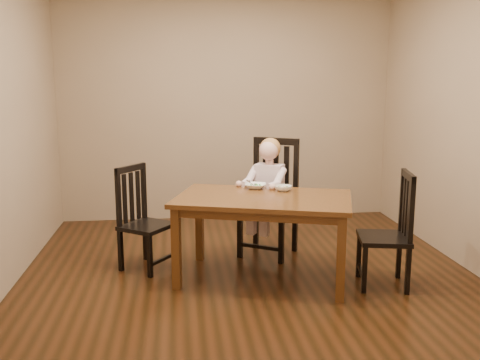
{
  "coord_description": "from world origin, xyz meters",
  "views": [
    {
      "loc": [
        -0.61,
        -4.49,
        1.72
      ],
      "look_at": [
        -0.04,
        0.25,
        0.8
      ],
      "focal_mm": 40.0,
      "sensor_mm": 36.0,
      "label": 1
    }
  ],
  "objects": [
    {
      "name": "bowl_veg",
      "position": [
        0.32,
        0.08,
        0.75
      ],
      "size": [
        0.18,
        0.18,
        0.05
      ],
      "primitive_type": "imported",
      "rotation": [
        0.0,
        0.0,
        0.18
      ],
      "color": "white",
      "rests_on": "dining_table"
    },
    {
      "name": "fork",
      "position": [
        0.05,
        0.2,
        0.77
      ],
      "size": [
        0.07,
        0.11,
        0.05
      ],
      "rotation": [
        0.0,
        0.0,
        0.51
      ],
      "color": "silver",
      "rests_on": "bowl_peas"
    },
    {
      "name": "bowl_peas",
      "position": [
        0.09,
        0.21,
        0.75
      ],
      "size": [
        0.24,
        0.24,
        0.05
      ],
      "primitive_type": "imported",
      "rotation": [
        0.0,
        0.0,
        -0.34
      ],
      "color": "white",
      "rests_on": "dining_table"
    },
    {
      "name": "chair_left",
      "position": [
        -0.93,
        0.28,
        0.45
      ],
      "size": [
        0.55,
        0.56,
        0.94
      ],
      "rotation": [
        0.0,
        0.0,
        -2.2
      ],
      "color": "black",
      "rests_on": "room"
    },
    {
      "name": "toddler",
      "position": [
        0.26,
        0.51,
        0.7
      ],
      "size": [
        0.53,
        0.56,
        0.6
      ],
      "primitive_type": null,
      "rotation": [
        0.0,
        0.0,
        2.6
      ],
      "color": "silver",
      "rests_on": "chair_child"
    },
    {
      "name": "chair_child",
      "position": [
        0.29,
        0.56,
        0.54
      ],
      "size": [
        0.66,
        0.65,
        1.14
      ],
      "rotation": [
        0.0,
        0.0,
        2.6
      ],
      "color": "black",
      "rests_on": "room"
    },
    {
      "name": "chair_right",
      "position": [
        1.13,
        -0.41,
        0.46
      ],
      "size": [
        0.48,
        0.49,
        0.97
      ],
      "rotation": [
        0.0,
        0.0,
        1.36
      ],
      "color": "black",
      "rests_on": "room"
    },
    {
      "name": "room",
      "position": [
        0.0,
        0.0,
        1.35
      ],
      "size": [
        4.01,
        4.01,
        2.71
      ],
      "color": "#3D1F0D",
      "rests_on": "ground"
    },
    {
      "name": "dining_table",
      "position": [
        0.11,
        -0.13,
        0.64
      ],
      "size": [
        1.65,
        1.27,
        0.73
      ],
      "rotation": [
        0.0,
        0.0,
        -0.3
      ],
      "color": "#4C3011",
      "rests_on": "room"
    }
  ]
}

